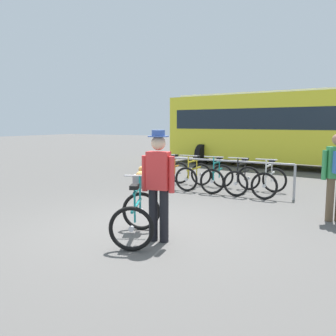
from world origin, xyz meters
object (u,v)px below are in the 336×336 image
(racked_bike_black, at_px, (242,179))
(person_with_featured_bike, at_px, (158,181))
(featured_bicycle, at_px, (138,208))
(racked_bike_orange, at_px, (172,174))
(racked_bike_yellow, at_px, (194,175))
(racked_bike_teal, at_px, (217,177))
(bus_distant, at_px, (286,125))
(racked_bike_white, at_px, (270,181))

(racked_bike_black, distance_m, person_with_featured_bike, 4.36)
(featured_bicycle, distance_m, person_with_featured_bike, 0.61)
(racked_bike_orange, relative_size, featured_bicycle, 0.88)
(racked_bike_yellow, height_order, racked_bike_teal, same)
(racked_bike_orange, relative_size, bus_distant, 0.11)
(racked_bike_yellow, distance_m, racked_bike_teal, 0.70)
(person_with_featured_bike, relative_size, bus_distant, 0.17)
(racked_bike_yellow, height_order, racked_bike_white, same)
(racked_bike_yellow, xyz_separation_m, racked_bike_teal, (0.70, -0.01, -0.00))
(person_with_featured_bike, distance_m, bus_distant, 10.61)
(racked_bike_black, height_order, person_with_featured_bike, person_with_featured_bike)
(racked_bike_white, bearing_deg, bus_distant, 96.83)
(racked_bike_orange, bearing_deg, racked_bike_white, -1.16)
(person_with_featured_bike, xyz_separation_m, bus_distant, (0.01, 10.58, 0.79))
(racked_bike_yellow, relative_size, featured_bicycle, 0.88)
(racked_bike_orange, height_order, racked_bike_white, same)
(racked_bike_yellow, distance_m, featured_bicycle, 4.44)
(person_with_featured_bike, height_order, bus_distant, bus_distant)
(featured_bicycle, bearing_deg, person_with_featured_bike, -2.03)
(featured_bicycle, bearing_deg, racked_bike_yellow, 102.32)
(person_with_featured_bike, bearing_deg, racked_bike_black, 89.18)
(racked_bike_white, height_order, bus_distant, bus_distant)
(racked_bike_white, bearing_deg, racked_bike_teal, 178.84)
(racked_bike_white, xyz_separation_m, bus_distant, (-0.75, 6.27, 1.37))
(racked_bike_orange, distance_m, racked_bike_yellow, 0.70)
(racked_bike_yellow, height_order, featured_bicycle, featured_bicycle)
(racked_bike_teal, height_order, racked_bike_black, same)
(racked_bike_orange, distance_m, bus_distant, 6.69)
(racked_bike_yellow, distance_m, racked_bike_black, 1.40)
(racked_bike_teal, relative_size, racked_bike_black, 1.01)
(racked_bike_yellow, bearing_deg, person_with_featured_bike, -72.90)
(person_with_featured_bike, bearing_deg, racked_bike_white, 79.97)
(racked_bike_black, relative_size, bus_distant, 0.11)
(racked_bike_teal, relative_size, featured_bicycle, 0.92)
(featured_bicycle, xyz_separation_m, person_with_featured_bike, (0.39, -0.01, 0.46))
(racked_bike_black, bearing_deg, racked_bike_yellow, 178.84)
(racked_bike_yellow, relative_size, racked_bike_black, 0.97)
(racked_bike_white, distance_m, bus_distant, 6.46)
(racked_bike_orange, height_order, racked_bike_yellow, same)
(racked_bike_teal, bearing_deg, person_with_featured_bike, -81.63)
(racked_bike_white, distance_m, person_with_featured_bike, 4.41)
(racked_bike_teal, bearing_deg, featured_bicycle, -86.73)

